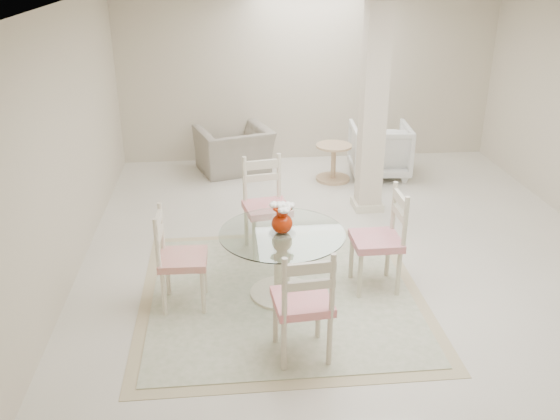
{
  "coord_description": "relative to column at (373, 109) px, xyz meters",
  "views": [
    {
      "loc": [
        -1.38,
        -5.87,
        3.17
      ],
      "look_at": [
        -0.86,
        -0.6,
        0.85
      ],
      "focal_mm": 38.0,
      "sensor_mm": 36.0,
      "label": 1
    }
  ],
  "objects": [
    {
      "name": "ground",
      "position": [
        -0.5,
        -1.3,
        -1.35
      ],
      "size": [
        7.0,
        7.0,
        0.0
      ],
      "primitive_type": "plane",
      "color": "white",
      "rests_on": "ground"
    },
    {
      "name": "room_shell",
      "position": [
        -0.5,
        -1.3,
        0.51
      ],
      "size": [
        6.02,
        7.02,
        2.71
      ],
      "color": "beige",
      "rests_on": "ground"
    },
    {
      "name": "area_rug",
      "position": [
        -1.36,
        -2.1,
        -1.34
      ],
      "size": [
        2.81,
        2.81,
        0.02
      ],
      "color": "tan",
      "rests_on": "ground"
    },
    {
      "name": "dining_chair_north",
      "position": [
        -1.45,
        -1.07,
        -0.71
      ],
      "size": [
        0.56,
        0.56,
        1.21
      ],
      "rotation": [
        0.0,
        0.0,
        0.18
      ],
      "color": "beige",
      "rests_on": "ground"
    },
    {
      "name": "dining_table",
      "position": [
        -1.36,
        -2.1,
        -0.99
      ],
      "size": [
        1.21,
        1.21,
        0.7
      ],
      "rotation": [
        0.0,
        0.0,
        0.08
      ],
      "color": "#EFE8C4",
      "rests_on": "ground"
    },
    {
      "name": "recliner_taupe",
      "position": [
        -1.73,
        1.62,
        -1.0
      ],
      "size": [
        1.29,
        1.21,
        0.69
      ],
      "primitive_type": "imported",
      "rotation": [
        0.0,
        0.0,
        3.45
      ],
      "color": "gray",
      "rests_on": "ground"
    },
    {
      "name": "red_vase",
      "position": [
        -1.36,
        -2.1,
        -0.5
      ],
      "size": [
        0.24,
        0.22,
        0.31
      ],
      "color": "#AA2205",
      "rests_on": "dining_table"
    },
    {
      "name": "dining_chair_east",
      "position": [
        -0.34,
        -2.02,
        -0.73
      ],
      "size": [
        0.48,
        0.48,
        1.18
      ],
      "rotation": [
        0.0,
        0.0,
        -1.56
      ],
      "color": "beige",
      "rests_on": "ground"
    },
    {
      "name": "column",
      "position": [
        0.0,
        0.0,
        0.0
      ],
      "size": [
        0.3,
        0.3,
        2.7
      ],
      "primitive_type": "cube",
      "color": "beige",
      "rests_on": "ground"
    },
    {
      "name": "dining_chair_west",
      "position": [
        -2.38,
        -2.17,
        -0.77
      ],
      "size": [
        0.46,
        0.45,
        1.11
      ],
      "rotation": [
        0.0,
        0.0,
        1.55
      ],
      "color": "#F6E8CA",
      "rests_on": "ground"
    },
    {
      "name": "armchair_white",
      "position": [
        0.47,
        1.24,
        -0.95
      ],
      "size": [
        0.93,
        0.95,
        0.81
      ],
      "primitive_type": "imported",
      "rotation": [
        0.0,
        0.0,
        3.06
      ],
      "color": "white",
      "rests_on": "ground"
    },
    {
      "name": "dining_chair_south",
      "position": [
        -1.28,
        -3.12,
        -0.74
      ],
      "size": [
        0.51,
        0.51,
        1.16
      ],
      "rotation": [
        0.0,
        0.0,
        3.23
      ],
      "color": "beige",
      "rests_on": "ground"
    },
    {
      "name": "side_table",
      "position": [
        -0.27,
        1.09,
        -1.09
      ],
      "size": [
        0.53,
        0.53,
        0.55
      ],
      "color": "tan",
      "rests_on": "ground"
    }
  ]
}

